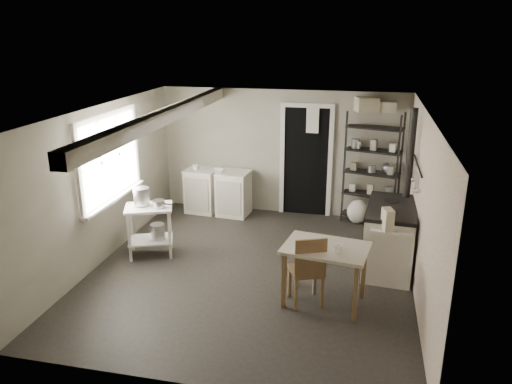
% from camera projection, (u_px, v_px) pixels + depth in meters
% --- Properties ---
extents(floor, '(5.00, 5.00, 0.00)m').
position_uv_depth(floor, '(252.00, 270.00, 7.22)').
color(floor, black).
rests_on(floor, ground).
extents(ceiling, '(5.00, 5.00, 0.00)m').
position_uv_depth(ceiling, '(251.00, 112.00, 6.50)').
color(ceiling, white).
rests_on(ceiling, wall_back).
extents(wall_back, '(4.50, 0.02, 2.30)m').
position_uv_depth(wall_back, '(282.00, 153.00, 9.17)').
color(wall_back, '#9F9A88').
rests_on(wall_back, ground).
extents(wall_front, '(4.50, 0.02, 2.30)m').
position_uv_depth(wall_front, '(189.00, 281.00, 4.54)').
color(wall_front, '#9F9A88').
rests_on(wall_front, ground).
extents(wall_left, '(0.02, 5.00, 2.30)m').
position_uv_depth(wall_left, '(102.00, 185.00, 7.32)').
color(wall_left, '#9F9A88').
rests_on(wall_left, ground).
extents(wall_right, '(0.02, 5.00, 2.30)m').
position_uv_depth(wall_right, '(422.00, 207.00, 6.39)').
color(wall_right, '#9F9A88').
rests_on(wall_right, ground).
extents(window, '(0.12, 1.76, 1.28)m').
position_uv_depth(window, '(109.00, 158.00, 7.39)').
color(window, silver).
rests_on(window, wall_left).
extents(doorway, '(0.96, 0.10, 2.08)m').
position_uv_depth(doorway, '(306.00, 162.00, 9.10)').
color(doorway, silver).
rests_on(doorway, ground).
extents(ceiling_beam, '(0.18, 5.00, 0.18)m').
position_uv_depth(ceiling_beam, '(165.00, 116.00, 6.77)').
color(ceiling_beam, silver).
rests_on(ceiling_beam, ceiling).
extents(wallpaper_panel, '(0.01, 5.00, 2.30)m').
position_uv_depth(wallpaper_panel, '(421.00, 207.00, 6.40)').
color(wallpaper_panel, beige).
rests_on(wallpaper_panel, wall_right).
extents(utensil_rail, '(0.06, 1.20, 0.44)m').
position_uv_depth(utensil_rail, '(416.00, 165.00, 6.84)').
color(utensil_rail, '#BCBCBE').
rests_on(utensil_rail, wall_right).
extents(prep_table, '(0.82, 0.71, 0.79)m').
position_uv_depth(prep_table, '(150.00, 231.00, 7.60)').
color(prep_table, silver).
rests_on(prep_table, ground).
extents(stockpot, '(0.28, 0.28, 0.26)m').
position_uv_depth(stockpot, '(141.00, 196.00, 7.47)').
color(stockpot, '#BCBCBE').
rests_on(stockpot, prep_table).
extents(saucepan, '(0.23, 0.23, 0.10)m').
position_uv_depth(saucepan, '(159.00, 204.00, 7.43)').
color(saucepan, '#BCBCBE').
rests_on(saucepan, prep_table).
extents(bucket, '(0.27, 0.27, 0.23)m').
position_uv_depth(bucket, '(158.00, 231.00, 7.61)').
color(bucket, '#BCBCBE').
rests_on(bucket, prep_table).
extents(base_cabinets, '(1.30, 0.64, 0.83)m').
position_uv_depth(base_cabinets, '(218.00, 189.00, 9.33)').
color(base_cabinets, silver).
rests_on(base_cabinets, ground).
extents(mixing_bowl, '(0.30, 0.30, 0.07)m').
position_uv_depth(mixing_bowl, '(218.00, 165.00, 9.08)').
color(mixing_bowl, white).
rests_on(mixing_bowl, base_cabinets).
extents(counter_cup, '(0.17, 0.17, 0.10)m').
position_uv_depth(counter_cup, '(195.00, 162.00, 9.20)').
color(counter_cup, white).
rests_on(counter_cup, base_cabinets).
extents(shelf_rack, '(1.01, 0.59, 2.00)m').
position_uv_depth(shelf_rack, '(372.00, 171.00, 8.72)').
color(shelf_rack, black).
rests_on(shelf_rack, ground).
extents(shelf_jar, '(0.10, 0.10, 0.17)m').
position_uv_depth(shelf_jar, '(358.00, 147.00, 8.70)').
color(shelf_jar, white).
rests_on(shelf_jar, shelf_rack).
extents(storage_box_a, '(0.43, 0.40, 0.24)m').
position_uv_depth(storage_box_a, '(366.00, 111.00, 8.37)').
color(storage_box_a, beige).
rests_on(storage_box_a, shelf_rack).
extents(storage_box_b, '(0.28, 0.26, 0.18)m').
position_uv_depth(storage_box_b, '(387.00, 112.00, 8.37)').
color(storage_box_b, beige).
rests_on(storage_box_b, shelf_rack).
extents(stove, '(0.78, 1.28, 0.96)m').
position_uv_depth(stove, '(389.00, 240.00, 7.16)').
color(stove, silver).
rests_on(stove, ground).
extents(stovepipe, '(0.13, 0.13, 1.28)m').
position_uv_depth(stovepipe, '(410.00, 156.00, 7.18)').
color(stovepipe, black).
rests_on(stovepipe, stove).
extents(side_ledge, '(0.57, 0.33, 0.84)m').
position_uv_depth(side_ledge, '(389.00, 257.00, 6.65)').
color(side_ledge, silver).
rests_on(side_ledge, ground).
extents(oats_box, '(0.17, 0.22, 0.29)m').
position_uv_depth(oats_box, '(388.00, 218.00, 6.43)').
color(oats_box, beige).
rests_on(oats_box, side_ledge).
extents(work_table, '(1.13, 0.87, 0.78)m').
position_uv_depth(work_table, '(325.00, 276.00, 6.26)').
color(work_table, '#BDB6A1').
rests_on(work_table, ground).
extents(table_cup, '(0.10, 0.10, 0.09)m').
position_uv_depth(table_cup, '(338.00, 250.00, 5.98)').
color(table_cup, white).
rests_on(table_cup, work_table).
extents(chair, '(0.52, 0.53, 0.96)m').
position_uv_depth(chair, '(306.00, 268.00, 6.24)').
color(chair, brown).
rests_on(chair, ground).
extents(flour_sack, '(0.43, 0.40, 0.44)m').
position_uv_depth(flour_sack, '(357.00, 210.00, 8.89)').
color(flour_sack, white).
rests_on(flour_sack, ground).
extents(floor_crock, '(0.15, 0.15, 0.15)m').
position_uv_depth(floor_crock, '(372.00, 273.00, 6.98)').
color(floor_crock, white).
rests_on(floor_crock, ground).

